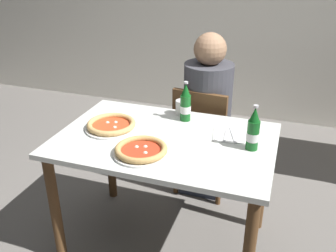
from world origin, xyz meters
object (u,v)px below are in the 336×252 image
paper_cup (181,108)px  dining_table_main (165,156)px  chair_behind_table (203,135)px  pizza_margherita_near (111,125)px  diner_seated (207,120)px  beer_bottle_center (185,104)px  napkin_with_cutlery (229,135)px  pizza_marinara_far (141,150)px  beer_bottle_left (253,131)px

paper_cup → dining_table_main: bearing=-88.5°
chair_behind_table → pizza_margherita_near: 0.78m
diner_seated → pizza_margherita_near: bearing=-123.0°
dining_table_main → beer_bottle_center: beer_bottle_center is taller
paper_cup → napkin_with_cutlery: bearing=-29.6°
dining_table_main → beer_bottle_center: (0.04, 0.26, 0.22)m
diner_seated → paper_cup: 0.40m
paper_cup → pizza_marinara_far: bearing=-95.0°
diner_seated → beer_bottle_left: bearing=-58.7°
pizza_margherita_near → beer_bottle_left: 0.81m
pizza_marinara_far → beer_bottle_left: 0.58m
pizza_margherita_near → paper_cup: size_ratio=3.23×
beer_bottle_left → beer_bottle_center: bearing=151.4°
diner_seated → chair_behind_table: bearing=-98.7°
chair_behind_table → napkin_with_cutlery: size_ratio=4.06×
pizza_marinara_far → diner_seated: bearing=80.7°
chair_behind_table → paper_cup: 0.43m
chair_behind_table → beer_bottle_left: (0.39, -0.58, 0.37)m
pizza_marinara_far → pizza_margherita_near: bearing=142.0°
paper_cup → pizza_margherita_near: bearing=-135.0°
pizza_marinara_far → beer_bottle_center: size_ratio=1.18×
chair_behind_table → pizza_margherita_near: size_ratio=2.77×
dining_table_main → beer_bottle_center: 0.34m
dining_table_main → beer_bottle_center: size_ratio=4.86×
dining_table_main → napkin_with_cutlery: (0.33, 0.14, 0.12)m
dining_table_main → beer_bottle_left: beer_bottle_left is taller
diner_seated → pizza_marinara_far: size_ratio=4.15×
diner_seated → pizza_marinara_far: bearing=-99.3°
pizza_marinara_far → beer_bottle_left: bearing=24.2°
chair_behind_table → pizza_marinara_far: size_ratio=2.92×
dining_table_main → pizza_marinara_far: pizza_marinara_far is taller
napkin_with_cutlery → paper_cup: bearing=150.4°
dining_table_main → diner_seated: diner_seated is taller
diner_seated → pizza_margherita_near: (-0.42, -0.65, 0.19)m
beer_bottle_center → napkin_with_cutlery: 0.34m
pizza_margherita_near → pizza_marinara_far: (0.28, -0.22, 0.00)m
diner_seated → paper_cup: size_ratio=12.73×
dining_table_main → napkin_with_cutlery: bearing=22.9°
beer_bottle_left → dining_table_main: bearing=-176.5°
dining_table_main → diner_seated: 0.67m
pizza_marinara_far → beer_bottle_left: size_ratio=1.18×
pizza_marinara_far → napkin_with_cutlery: pizza_marinara_far is taller
beer_bottle_left → paper_cup: size_ratio=2.60×
chair_behind_table → paper_cup: size_ratio=8.95×
paper_cup → diner_seated: bearing=73.6°
beer_bottle_left → paper_cup: (-0.48, 0.31, -0.06)m
dining_table_main → pizza_margherita_near: 0.36m
chair_behind_table → napkin_with_cutlery: chair_behind_table is taller
beer_bottle_center → pizza_marinara_far: bearing=-101.3°
diner_seated → dining_table_main: bearing=-97.4°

